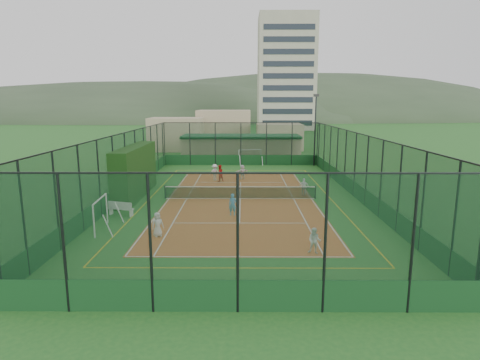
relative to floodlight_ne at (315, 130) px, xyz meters
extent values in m
plane|color=#226325|center=(-8.60, -16.60, -4.12)|extent=(300.00, 300.00, 0.00)
cube|color=#B05827|center=(-8.60, -16.60, -4.12)|extent=(11.17, 23.97, 0.01)
cube|color=beige|center=(3.40, 65.40, 10.88)|extent=(15.00, 12.00, 30.00)
cube|color=black|center=(-16.90, -15.57, -2.16)|extent=(1.35, 8.99, 3.93)
imported|color=white|center=(-13.11, -25.48, -3.44)|extent=(0.79, 0.72, 1.36)
imported|color=#4690C7|center=(-9.07, -21.20, -3.40)|extent=(0.57, 0.42, 1.43)
imported|color=white|center=(-4.91, -28.01, -3.47)|extent=(0.76, 0.68, 1.30)
imported|color=silver|center=(-11.05, -9.16, -3.35)|extent=(1.00, 0.58, 1.54)
imported|color=white|center=(-3.51, -15.40, -3.43)|extent=(0.81, 0.37, 1.36)
imported|color=silver|center=(-8.42, -8.50, -3.42)|extent=(1.34, 0.91, 1.39)
imported|color=#AD1412|center=(-10.56, -9.85, -3.33)|extent=(0.97, 0.91, 1.57)
sphere|color=#CCE033|center=(-5.11, -15.44, -4.08)|extent=(0.07, 0.07, 0.07)
sphere|color=#CCE033|center=(-10.63, -15.51, -4.08)|extent=(0.07, 0.07, 0.07)
sphere|color=#CCE033|center=(-6.60, -15.73, -4.08)|extent=(0.07, 0.07, 0.07)
sphere|color=#CCE033|center=(-8.08, -14.82, -4.08)|extent=(0.07, 0.07, 0.07)
sphere|color=#CCE033|center=(-8.21, -14.50, -4.08)|extent=(0.07, 0.07, 0.07)
camera|label=1|loc=(-8.45, -46.67, 3.17)|focal=30.00mm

